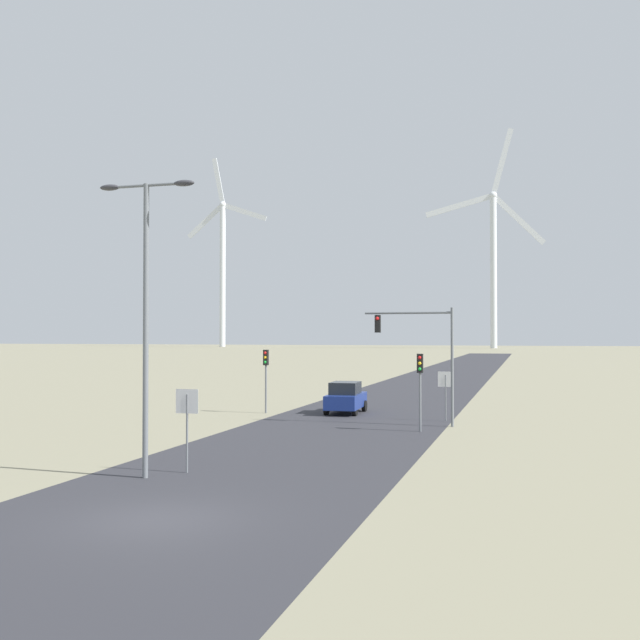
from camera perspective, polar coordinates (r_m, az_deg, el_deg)
ground_plane at (r=19.62m, az=-12.34°, el=-14.61°), size 600.00×600.00×0.00m
road_surface at (r=65.63m, az=7.80°, el=-5.11°), size 10.00×240.00×0.01m
streetlamp at (r=24.67m, az=-13.12°, el=2.22°), size 3.36×0.32×9.49m
stop_sign_near at (r=25.38m, az=-10.09°, el=-7.08°), size 0.81×0.07×2.78m
stop_sign_far at (r=40.29m, az=9.55°, el=-5.02°), size 0.81×0.07×2.62m
traffic_light_post_near_left at (r=43.84m, az=-4.15°, el=-3.56°), size 0.28×0.34×3.70m
traffic_light_post_near_right at (r=35.74m, az=7.63°, el=-4.13°), size 0.28×0.34×3.68m
traffic_light_mast_overhead at (r=38.01m, az=7.70°, el=-1.63°), size 4.50×0.35×5.94m
car_approaching at (r=43.77m, az=1.97°, el=-5.93°), size 1.97×4.17×1.83m
wind_turbine_far_left at (r=286.29m, az=-7.43°, el=4.44°), size 31.66×2.60×71.78m
wind_turbine_left at (r=257.97m, az=13.07°, el=4.96°), size 39.39×4.76×73.83m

